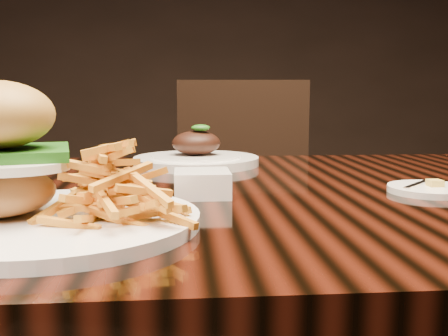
{
  "coord_description": "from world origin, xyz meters",
  "views": [
    {
      "loc": [
        -0.06,
        -0.83,
        0.91
      ],
      "look_at": [
        -0.01,
        -0.17,
        0.81
      ],
      "focal_mm": 42.0,
      "sensor_mm": 36.0,
      "label": 1
    }
  ],
  "objects": [
    {
      "name": "side_saucer",
      "position": [
        0.33,
        -0.05,
        0.76
      ],
      "size": [
        0.13,
        0.13,
        0.02
      ],
      "rotation": [
        0.0,
        0.0,
        0.26
      ],
      "color": "white",
      "rests_on": "dining_table"
    },
    {
      "name": "burger_plate",
      "position": [
        -0.21,
        -0.23,
        0.81
      ],
      "size": [
        0.34,
        0.34,
        0.22
      ],
      "rotation": [
        0.0,
        0.0,
        0.0
      ],
      "color": "white",
      "rests_on": "dining_table"
    },
    {
      "name": "chair_far",
      "position": [
        0.15,
        0.89,
        0.54
      ],
      "size": [
        0.51,
        0.51,
        0.95
      ],
      "rotation": [
        0.0,
        0.0,
        -0.11
      ],
      "color": "black",
      "rests_on": "ground"
    },
    {
      "name": "far_dish",
      "position": [
        -0.03,
        0.3,
        0.77
      ],
      "size": [
        0.27,
        0.27,
        0.09
      ],
      "rotation": [
        0.0,
        0.0,
        0.22
      ],
      "color": "white",
      "rests_on": "dining_table"
    },
    {
      "name": "dining_table",
      "position": [
        0.0,
        0.0,
        0.67
      ],
      "size": [
        1.6,
        0.9,
        0.75
      ],
      "color": "black",
      "rests_on": "ground"
    },
    {
      "name": "ramekin",
      "position": [
        -0.03,
        -0.05,
        0.77
      ],
      "size": [
        0.09,
        0.09,
        0.04
      ],
      "primitive_type": "cube",
      "rotation": [
        0.0,
        0.0,
        0.05
      ],
      "color": "white",
      "rests_on": "dining_table"
    }
  ]
}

